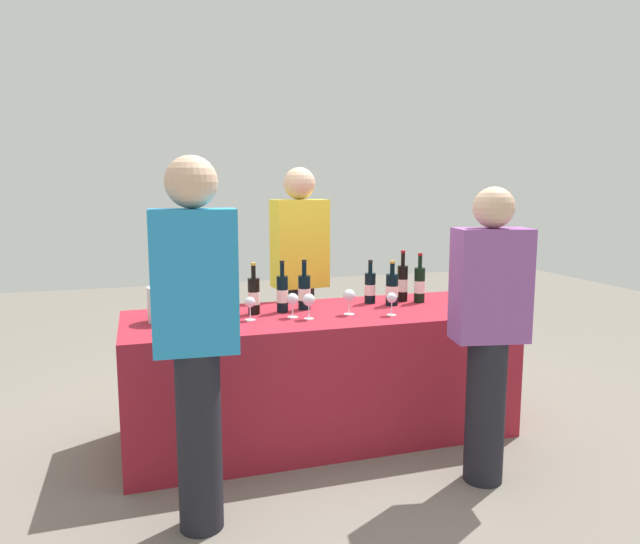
# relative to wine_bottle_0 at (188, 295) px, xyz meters

# --- Properties ---
(ground_plane) EXTENTS (12.00, 12.00, 0.00)m
(ground_plane) POSITION_rel_wine_bottle_0_xyz_m (0.77, -0.19, -0.89)
(ground_plane) COLOR slate
(tasting_table) EXTENTS (2.33, 0.83, 0.77)m
(tasting_table) POSITION_rel_wine_bottle_0_xyz_m (0.77, -0.19, -0.51)
(tasting_table) COLOR maroon
(tasting_table) RESTS_ON ground_plane
(wine_bottle_0) EXTENTS (0.08, 0.08, 0.33)m
(wine_bottle_0) POSITION_rel_wine_bottle_0_xyz_m (0.00, 0.00, 0.00)
(wine_bottle_0) COLOR black
(wine_bottle_0) RESTS_ON tasting_table
(wine_bottle_1) EXTENTS (0.07, 0.07, 0.31)m
(wine_bottle_1) POSITION_rel_wine_bottle_0_xyz_m (0.38, -0.11, -0.00)
(wine_bottle_1) COLOR black
(wine_bottle_1) RESTS_ON tasting_table
(wine_bottle_2) EXTENTS (0.07, 0.07, 0.32)m
(wine_bottle_2) POSITION_rel_wine_bottle_0_xyz_m (0.55, -0.11, -0.00)
(wine_bottle_2) COLOR black
(wine_bottle_2) RESTS_ON tasting_table
(wine_bottle_3) EXTENTS (0.08, 0.08, 0.31)m
(wine_bottle_3) POSITION_rel_wine_bottle_0_xyz_m (0.70, -0.07, -0.01)
(wine_bottle_3) COLOR black
(wine_bottle_3) RESTS_ON tasting_table
(wine_bottle_4) EXTENTS (0.07, 0.07, 0.29)m
(wine_bottle_4) POSITION_rel_wine_bottle_0_xyz_m (1.17, -0.01, -0.01)
(wine_bottle_4) COLOR black
(wine_bottle_4) RESTS_ON tasting_table
(wine_bottle_5) EXTENTS (0.08, 0.08, 0.29)m
(wine_bottle_5) POSITION_rel_wine_bottle_0_xyz_m (1.28, -0.11, -0.01)
(wine_bottle_5) COLOR black
(wine_bottle_5) RESTS_ON tasting_table
(wine_bottle_6) EXTENTS (0.07, 0.07, 0.34)m
(wine_bottle_6) POSITION_rel_wine_bottle_0_xyz_m (1.40, -0.01, 0.01)
(wine_bottle_6) COLOR black
(wine_bottle_6) RESTS_ON tasting_table
(wine_bottle_7) EXTENTS (0.07, 0.07, 0.33)m
(wine_bottle_7) POSITION_rel_wine_bottle_0_xyz_m (1.49, -0.08, 0.00)
(wine_bottle_7) COLOR black
(wine_bottle_7) RESTS_ON tasting_table
(wine_glass_0) EXTENTS (0.07, 0.07, 0.15)m
(wine_glass_0) POSITION_rel_wine_bottle_0_xyz_m (-0.02, -0.38, -0.01)
(wine_glass_0) COLOR silver
(wine_glass_0) RESTS_ON tasting_table
(wine_glass_1) EXTENTS (0.06, 0.06, 0.14)m
(wine_glass_1) POSITION_rel_wine_bottle_0_xyz_m (0.32, -0.27, -0.02)
(wine_glass_1) COLOR silver
(wine_glass_1) RESTS_ON tasting_table
(wine_glass_2) EXTENTS (0.07, 0.07, 0.15)m
(wine_glass_2) POSITION_rel_wine_bottle_0_xyz_m (0.57, -0.27, -0.01)
(wine_glass_2) COLOR silver
(wine_glass_2) RESTS_ON tasting_table
(wine_glass_3) EXTENTS (0.07, 0.07, 0.15)m
(wine_glass_3) POSITION_rel_wine_bottle_0_xyz_m (0.65, -0.34, -0.01)
(wine_glass_3) COLOR silver
(wine_glass_3) RESTS_ON tasting_table
(wine_glass_4) EXTENTS (0.07, 0.07, 0.15)m
(wine_glass_4) POSITION_rel_wine_bottle_0_xyz_m (0.92, -0.29, -0.01)
(wine_glass_4) COLOR silver
(wine_glass_4) RESTS_ON tasting_table
(wine_glass_5) EXTENTS (0.06, 0.06, 0.14)m
(wine_glass_5) POSITION_rel_wine_bottle_0_xyz_m (1.15, -0.39, -0.02)
(wine_glass_5) COLOR silver
(wine_glass_5) RESTS_ON tasting_table
(ice_bucket) EXTENTS (0.20, 0.20, 0.20)m
(ice_bucket) POSITION_rel_wine_bottle_0_xyz_m (-0.14, -0.15, -0.02)
(ice_bucket) COLOR silver
(ice_bucket) RESTS_ON tasting_table
(server_pouring) EXTENTS (0.40, 0.25, 1.67)m
(server_pouring) POSITION_rel_wine_bottle_0_xyz_m (0.82, 0.46, 0.02)
(server_pouring) COLOR black
(server_pouring) RESTS_ON ground_plane
(guest_0) EXTENTS (0.37, 0.22, 1.67)m
(guest_0) POSITION_rel_wine_bottle_0_xyz_m (-0.05, -1.00, 0.03)
(guest_0) COLOR black
(guest_0) RESTS_ON ground_plane
(guest_1) EXTENTS (0.40, 0.27, 1.53)m
(guest_1) POSITION_rel_wine_bottle_0_xyz_m (1.41, -1.00, -0.06)
(guest_1) COLOR black
(guest_1) RESTS_ON ground_plane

